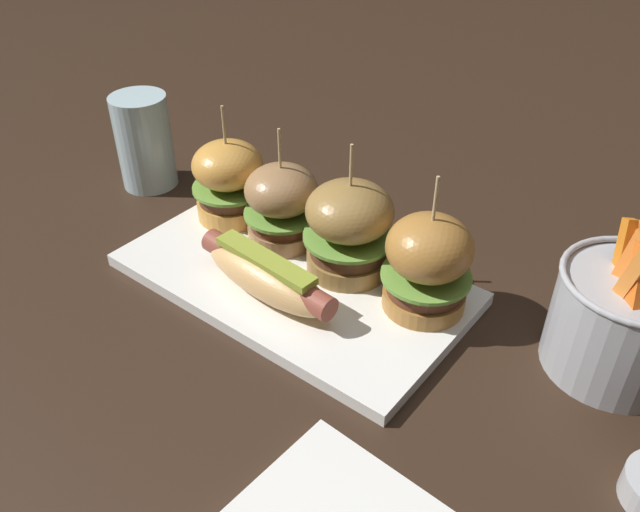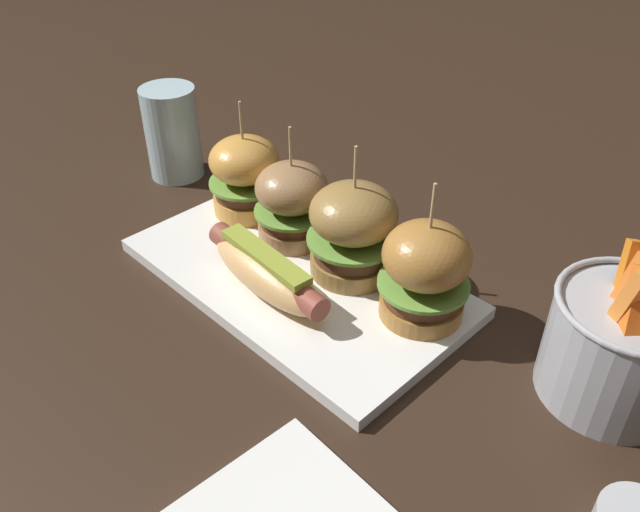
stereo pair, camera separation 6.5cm
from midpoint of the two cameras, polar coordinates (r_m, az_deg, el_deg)
name	(u,v)px [view 2 (the right image)]	position (r m, az deg, el deg)	size (l,w,h in m)	color
ground_plane	(296,282)	(0.70, 0.52, -2.39)	(3.00, 3.00, 0.00)	black
platter_main	(296,277)	(0.70, 0.52, -1.94)	(0.37, 0.20, 0.01)	white
hot_dog	(267,272)	(0.66, -1.85, -1.50)	(0.17, 0.06, 0.05)	#E0AA68
slider_far_left	(245,175)	(0.78, -4.22, 7.07)	(0.09, 0.09, 0.14)	gold
slider_center_left	(292,202)	(0.72, 0.09, 4.71)	(0.09, 0.09, 0.14)	#9C7249
slider_center_right	(353,230)	(0.67, 5.72, 2.23)	(0.10, 0.10, 0.15)	olive
slider_far_right	(425,271)	(0.62, 12.20, -1.43)	(0.09, 0.09, 0.15)	#AA7233
fries_bucket	(621,346)	(0.62, 27.79, -7.15)	(0.13, 0.13, 0.15)	#A8AAB2
water_glass	(172,133)	(0.89, -10.84, 10.57)	(0.07, 0.07, 0.12)	silver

